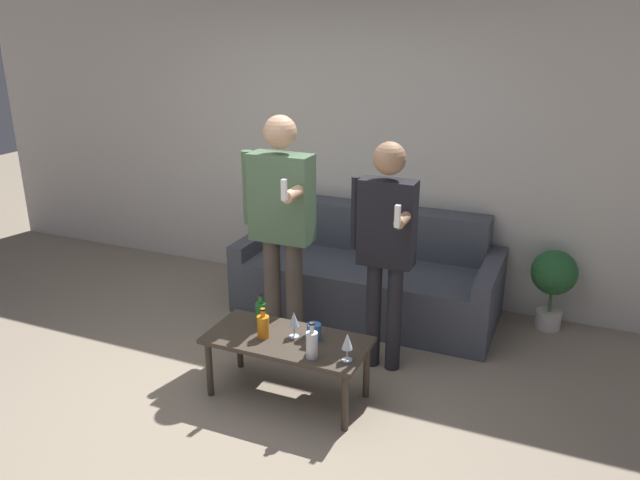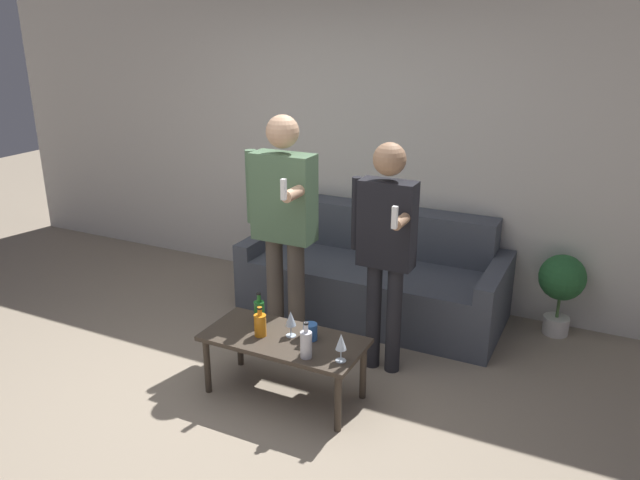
{
  "view_description": "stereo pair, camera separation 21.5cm",
  "coord_description": "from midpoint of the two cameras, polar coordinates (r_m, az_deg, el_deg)",
  "views": [
    {
      "loc": [
        1.91,
        -2.81,
        2.36
      ],
      "look_at": [
        0.34,
        0.85,
        0.95
      ],
      "focal_mm": 35.0,
      "sensor_mm": 36.0,
      "label": 1
    },
    {
      "loc": [
        2.1,
        -2.72,
        2.36
      ],
      "look_at": [
        0.34,
        0.85,
        0.95
      ],
      "focal_mm": 35.0,
      "sensor_mm": 36.0,
      "label": 2
    }
  ],
  "objects": [
    {
      "name": "coffee_table",
      "position": [
        4.09,
        -4.53,
        -9.59
      ],
      "size": [
        1.05,
        0.49,
        0.43
      ],
      "color": "#3D3328",
      "rests_on": "ground_plane"
    },
    {
      "name": "person_standing_left",
      "position": [
        4.49,
        -4.97,
        2.19
      ],
      "size": [
        0.54,
        0.45,
        1.75
      ],
      "color": "brown",
      "rests_on": "ground_plane"
    },
    {
      "name": "potted_plant",
      "position": [
        5.23,
        19.48,
        -3.29
      ],
      "size": [
        0.36,
        0.36,
        0.66
      ],
      "color": "silver",
      "rests_on": "ground_plane"
    },
    {
      "name": "bottle_orange",
      "position": [
        4.2,
        -6.9,
        -6.72
      ],
      "size": [
        0.07,
        0.07,
        0.23
      ],
      "color": "#23752D",
      "rests_on": "coffee_table"
    },
    {
      "name": "ground_plane",
      "position": [
        4.15,
        -10.87,
        -15.55
      ],
      "size": [
        16.0,
        16.0,
        0.0
      ],
      "primitive_type": "plane",
      "color": "gray"
    },
    {
      "name": "person_standing_right",
      "position": [
        4.19,
        4.58,
        0.13
      ],
      "size": [
        0.44,
        0.41,
        1.63
      ],
      "color": "#232328",
      "rests_on": "ground_plane"
    },
    {
      "name": "bottle_green",
      "position": [
        4.07,
        -6.75,
        -7.82
      ],
      "size": [
        0.08,
        0.08,
        0.2
      ],
      "color": "orange",
      "rests_on": "coffee_table"
    },
    {
      "name": "wine_glass_near",
      "position": [
        4.03,
        -3.94,
        -7.32
      ],
      "size": [
        0.07,
        0.07,
        0.18
      ],
      "color": "silver",
      "rests_on": "coffee_table"
    },
    {
      "name": "wine_glass_far",
      "position": [
        3.76,
        0.85,
        -9.32
      ],
      "size": [
        0.07,
        0.07,
        0.18
      ],
      "color": "silver",
      "rests_on": "coffee_table"
    },
    {
      "name": "cup_on_table",
      "position": [
        4.02,
        -2.11,
        -8.41
      ],
      "size": [
        0.09,
        0.09,
        0.11
      ],
      "color": "#3366B2",
      "rests_on": "coffee_table"
    },
    {
      "name": "wall_back",
      "position": [
        5.54,
        1.56,
        8.97
      ],
      "size": [
        8.0,
        0.06,
        2.7
      ],
      "color": "silver",
      "rests_on": "ground_plane"
    },
    {
      "name": "bottle_dark",
      "position": [
        3.81,
        -2.38,
        -9.49
      ],
      "size": [
        0.07,
        0.07,
        0.23
      ],
      "color": "silver",
      "rests_on": "coffee_table"
    },
    {
      "name": "couch",
      "position": [
        5.3,
        3.33,
        -3.32
      ],
      "size": [
        2.15,
        0.92,
        0.85
      ],
      "color": "#474C56",
      "rests_on": "ground_plane"
    }
  ]
}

